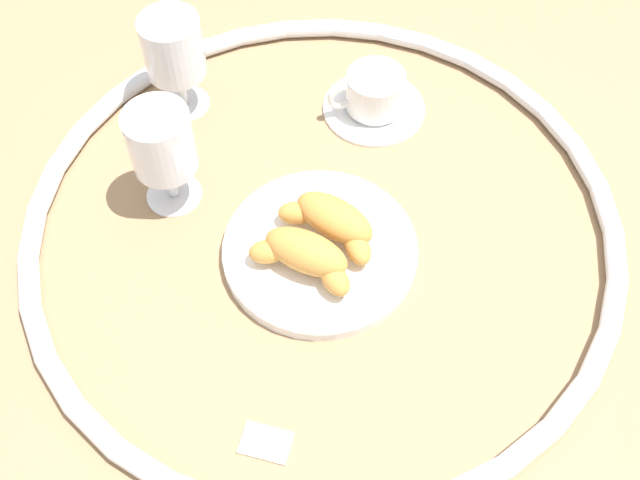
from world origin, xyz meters
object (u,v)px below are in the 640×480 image
object	(u,v)px
croissant_large	(332,221)
juice_glass_left	(162,145)
coffee_cup_near	(374,96)
juice_glass_right	(171,51)
pastry_plate	(320,250)
sugar_packet	(266,442)
croissant_small	(305,255)

from	to	relation	value
croissant_large	juice_glass_left	world-z (taller)	juice_glass_left
croissant_large	coffee_cup_near	xyz separation A→B (m)	(0.12, -0.18, -0.01)
juice_glass_left	juice_glass_right	distance (m)	0.15
pastry_plate	sugar_packet	world-z (taller)	pastry_plate
croissant_small	sugar_packet	distance (m)	0.21
coffee_cup_near	juice_glass_right	size ratio (longest dim) A/B	0.97
pastry_plate	juice_glass_left	xyz separation A→B (m)	(0.18, 0.07, 0.08)
croissant_large	juice_glass_right	xyz separation A→B (m)	(0.30, -0.00, 0.06)
juice_glass_left	sugar_packet	size ratio (longest dim) A/B	2.80
pastry_plate	sugar_packet	distance (m)	0.23
pastry_plate	coffee_cup_near	size ratio (longest dim) A/B	1.67
juice_glass_right	sugar_packet	bearing A→B (deg)	153.33
pastry_plate	croissant_small	xyz separation A→B (m)	(-0.01, 0.03, 0.03)
croissant_large	juice_glass_left	xyz separation A→B (m)	(0.18, 0.10, 0.05)
croissant_small	sugar_packet	xyz separation A→B (m)	(-0.12, 0.16, -0.03)
pastry_plate	croissant_small	distance (m)	0.04
sugar_packet	croissant_small	bearing A→B (deg)	-85.81
juice_glass_right	sugar_packet	distance (m)	0.49
juice_glass_right	sugar_packet	world-z (taller)	juice_glass_right
sugar_packet	juice_glass_right	bearing A→B (deg)	-59.50
pastry_plate	croissant_large	world-z (taller)	croissant_large
sugar_packet	juice_glass_left	bearing A→B (deg)	-53.49
pastry_plate	sugar_packet	bearing A→B (deg)	124.08
juice_glass_left	coffee_cup_near	bearing A→B (deg)	-102.48
pastry_plate	croissant_small	size ratio (longest dim) A/B	1.77
croissant_large	croissant_small	distance (m)	0.05
pastry_plate	croissant_large	bearing A→B (deg)	-76.58
juice_glass_left	sugar_packet	distance (m)	0.35
juice_glass_left	juice_glass_right	bearing A→B (deg)	-40.09
croissant_large	juice_glass_right	distance (m)	0.30
juice_glass_right	croissant_small	bearing A→B (deg)	170.11
croissant_small	juice_glass_right	xyz separation A→B (m)	(0.31, -0.05, 0.06)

